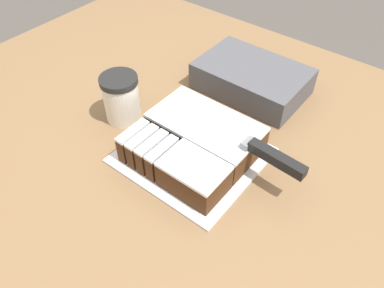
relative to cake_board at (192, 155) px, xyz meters
name	(u,v)px	position (x,y,z in m)	size (l,w,h in m)	color
countertop	(186,236)	(-0.06, 0.05, -0.46)	(1.40, 1.10, 0.91)	brown
cake_board	(192,155)	(0.00, 0.00, 0.00)	(0.28, 0.27, 0.01)	silver
cake	(195,144)	(0.00, 0.00, 0.04)	(0.24, 0.22, 0.06)	#472814
knife	(257,148)	(0.13, 0.04, 0.08)	(0.34, 0.05, 0.02)	silver
coffee_cup	(121,98)	(-0.21, 0.00, 0.06)	(0.09, 0.09, 0.12)	beige
storage_box	(252,79)	(-0.03, 0.29, 0.03)	(0.27, 0.18, 0.07)	#47474C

